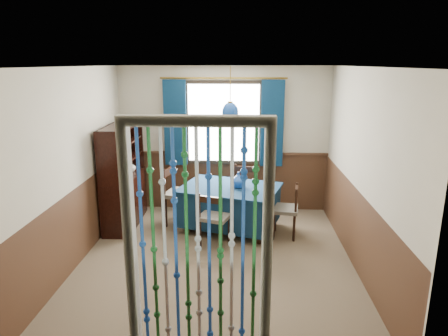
# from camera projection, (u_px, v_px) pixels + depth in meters

# --- Properties ---
(floor) EXTENTS (4.00, 4.00, 0.00)m
(floor) POSITION_uv_depth(u_px,v_px,m) (216.00, 261.00, 5.30)
(floor) COLOR brown
(floor) RESTS_ON ground
(ceiling) EXTENTS (4.00, 4.00, 0.00)m
(ceiling) POSITION_uv_depth(u_px,v_px,m) (215.00, 67.00, 4.66)
(ceiling) COLOR silver
(ceiling) RESTS_ON ground
(wall_back) EXTENTS (3.60, 0.00, 3.60)m
(wall_back) POSITION_uv_depth(u_px,v_px,m) (224.00, 140.00, 6.91)
(wall_back) COLOR #BFB59C
(wall_back) RESTS_ON ground
(wall_front) EXTENTS (3.60, 0.00, 3.60)m
(wall_front) POSITION_uv_depth(u_px,v_px,m) (197.00, 238.00, 3.04)
(wall_front) COLOR #BFB59C
(wall_front) RESTS_ON ground
(wall_left) EXTENTS (0.00, 4.00, 4.00)m
(wall_left) POSITION_uv_depth(u_px,v_px,m) (74.00, 168.00, 5.06)
(wall_left) COLOR #BFB59C
(wall_left) RESTS_ON ground
(wall_right) EXTENTS (0.00, 4.00, 4.00)m
(wall_right) POSITION_uv_depth(u_px,v_px,m) (362.00, 172.00, 4.89)
(wall_right) COLOR #BFB59C
(wall_right) RESTS_ON ground
(wainscot_back) EXTENTS (3.60, 0.00, 3.60)m
(wainscot_back) POSITION_uv_depth(u_px,v_px,m) (224.00, 182.00, 7.08)
(wainscot_back) COLOR #432819
(wainscot_back) RESTS_ON ground
(wainscot_front) EXTENTS (3.60, 0.00, 3.60)m
(wainscot_front) POSITION_uv_depth(u_px,v_px,m) (199.00, 322.00, 3.25)
(wainscot_front) COLOR #432819
(wainscot_front) RESTS_ON ground
(wainscot_left) EXTENTS (0.00, 4.00, 4.00)m
(wainscot_left) POSITION_uv_depth(u_px,v_px,m) (81.00, 223.00, 5.26)
(wainscot_left) COLOR #432819
(wainscot_left) RESTS_ON ground
(wainscot_right) EXTENTS (0.00, 4.00, 4.00)m
(wainscot_right) POSITION_uv_depth(u_px,v_px,m) (355.00, 228.00, 5.08)
(wainscot_right) COLOR #432819
(wainscot_right) RESTS_ON ground
(window) EXTENTS (1.32, 0.12, 1.42)m
(window) POSITION_uv_depth(u_px,v_px,m) (224.00, 123.00, 6.78)
(window) COLOR black
(window) RESTS_ON wall_back
(doorway) EXTENTS (1.16, 0.12, 2.18)m
(doorway) POSITION_uv_depth(u_px,v_px,m) (198.00, 258.00, 3.15)
(doorway) COLOR silver
(doorway) RESTS_ON ground
(dining_table) EXTENTS (1.69, 1.39, 0.70)m
(dining_table) POSITION_uv_depth(u_px,v_px,m) (230.00, 205.00, 6.19)
(dining_table) COLOR #0B233C
(dining_table) RESTS_ON floor
(chair_near) EXTENTS (0.50, 0.49, 0.82)m
(chair_near) POSITION_uv_depth(u_px,v_px,m) (214.00, 217.00, 5.61)
(chair_near) COLOR black
(chair_near) RESTS_ON floor
(chair_far) EXTENTS (0.49, 0.48, 0.86)m
(chair_far) POSITION_uv_depth(u_px,v_px,m) (243.00, 190.00, 6.77)
(chair_far) COLOR black
(chair_far) RESTS_ON floor
(chair_left) EXTENTS (0.55, 0.56, 0.95)m
(chair_left) POSITION_uv_depth(u_px,v_px,m) (179.00, 194.00, 6.41)
(chair_left) COLOR black
(chair_left) RESTS_ON floor
(chair_right) EXTENTS (0.43, 0.45, 0.80)m
(chair_right) POSITION_uv_depth(u_px,v_px,m) (287.00, 209.00, 5.94)
(chair_right) COLOR black
(chair_right) RESTS_ON floor
(sideboard) EXTENTS (0.46, 1.24, 1.61)m
(sideboard) POSITION_uv_depth(u_px,v_px,m) (124.00, 190.00, 6.39)
(sideboard) COLOR black
(sideboard) RESTS_ON floor
(pendant_lamp) EXTENTS (0.25, 0.25, 0.81)m
(pendant_lamp) POSITION_uv_depth(u_px,v_px,m) (230.00, 113.00, 5.83)
(pendant_lamp) COLOR olive
(pendant_lamp) RESTS_ON ceiling
(vase_table) EXTENTS (0.24, 0.24, 0.22)m
(vase_table) POSITION_uv_depth(u_px,v_px,m) (238.00, 180.00, 6.08)
(vase_table) COLOR navy
(vase_table) RESTS_ON dining_table
(bowl_shelf) EXTENTS (0.23, 0.23, 0.05)m
(bowl_shelf) POSITION_uv_depth(u_px,v_px,m) (119.00, 161.00, 5.93)
(bowl_shelf) COLOR beige
(bowl_shelf) RESTS_ON sideboard
(vase_sideboard) EXTENTS (0.22, 0.22, 0.17)m
(vase_sideboard) POSITION_uv_depth(u_px,v_px,m) (131.00, 166.00, 6.57)
(vase_sideboard) COLOR beige
(vase_sideboard) RESTS_ON sideboard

